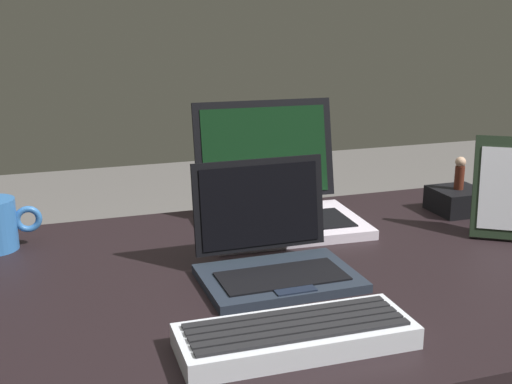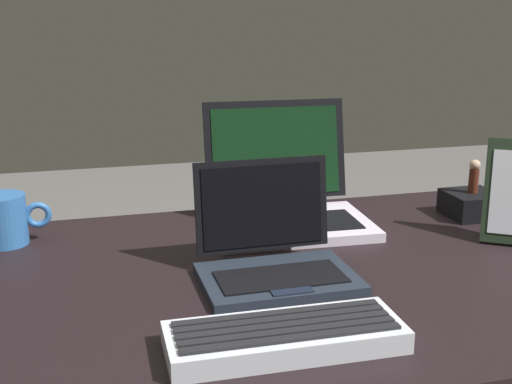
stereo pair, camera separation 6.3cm
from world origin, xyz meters
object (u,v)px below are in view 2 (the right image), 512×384
at_px(laptop_rear, 286,201).
at_px(figurine, 474,175).
at_px(external_keyboard, 285,336).
at_px(coffee_mug, 5,220).
at_px(laptop_front, 274,256).
at_px(figurine_stand, 471,204).

xyz_separation_m(laptop_rear, figurine, (0.40, -0.05, 0.04)).
xyz_separation_m(external_keyboard, coffee_mug, (-0.39, 0.51, 0.03)).
xyz_separation_m(laptop_front, laptop_rear, (0.10, 0.26, 0.01)).
bearing_deg(figurine, laptop_rear, 172.99).
distance_m(laptop_front, figurine_stand, 0.54).
height_order(laptop_rear, coffee_mug, laptop_rear).
xyz_separation_m(figurine_stand, figurine, (-0.00, 0.00, 0.06)).
bearing_deg(laptop_front, external_keyboard, -102.72).
height_order(laptop_front, laptop_rear, laptop_rear).
bearing_deg(coffee_mug, external_keyboard, -52.93).
bearing_deg(laptop_rear, figurine_stand, -7.01).
relative_size(laptop_front, coffee_mug, 1.92).
distance_m(laptop_front, coffee_mug, 0.52).
bearing_deg(laptop_rear, laptop_front, -111.58).
height_order(laptop_front, figurine_stand, laptop_front).
relative_size(figurine_stand, coffee_mug, 0.81).
xyz_separation_m(laptop_front, figurine, (0.50, 0.21, 0.05)).
height_order(laptop_rear, figurine_stand, laptop_rear).
distance_m(external_keyboard, coffee_mug, 0.64).
xyz_separation_m(figurine_stand, coffee_mug, (-0.94, 0.07, 0.02)).
distance_m(laptop_front, laptop_rear, 0.28).
relative_size(external_keyboard, figurine, 4.41).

